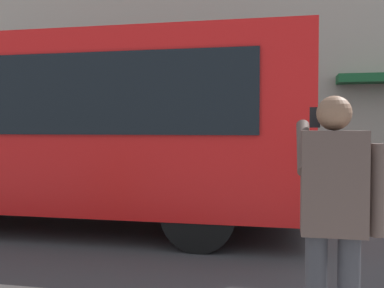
# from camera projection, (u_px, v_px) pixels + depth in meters

# --- Properties ---
(ground_plane) EXTENTS (60.00, 60.00, 0.00)m
(ground_plane) POSITION_uv_depth(u_px,v_px,m) (291.00, 231.00, 7.16)
(ground_plane) COLOR #38383A
(red_bus) EXTENTS (9.05, 2.54, 3.08)m
(red_bus) POSITION_uv_depth(u_px,v_px,m) (36.00, 125.00, 7.59)
(red_bus) COLOR red
(red_bus) RESTS_ON ground_plane
(pedestrian_photographer) EXTENTS (0.53, 0.52, 1.70)m
(pedestrian_photographer) POSITION_uv_depth(u_px,v_px,m) (334.00, 207.00, 2.86)
(pedestrian_photographer) COLOR #2D2D33
(pedestrian_photographer) RESTS_ON sidewalk_curb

